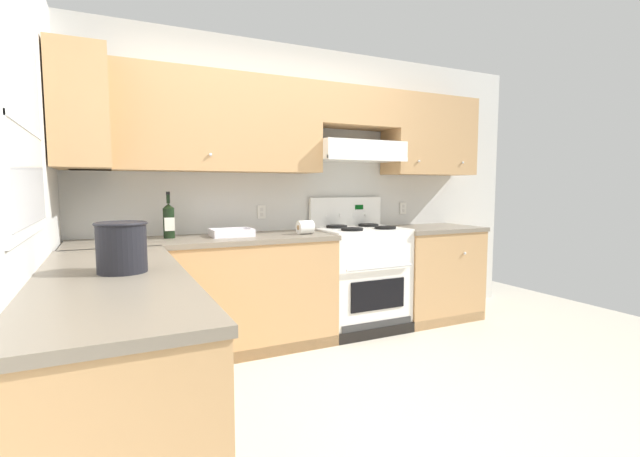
# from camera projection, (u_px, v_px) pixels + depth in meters

# --- Properties ---
(ground_plane) EXTENTS (7.04, 7.04, 0.00)m
(ground_plane) POSITION_uv_depth(u_px,v_px,m) (352.00, 408.00, 2.60)
(ground_plane) COLOR beige
(wall_back) EXTENTS (4.68, 0.57, 2.55)m
(wall_back) POSITION_uv_depth(u_px,v_px,m) (307.00, 167.00, 4.00)
(wall_back) COLOR silver
(wall_back) RESTS_ON ground_plane
(wall_left) EXTENTS (0.47, 4.00, 2.55)m
(wall_left) POSITION_uv_depth(u_px,v_px,m) (21.00, 177.00, 1.98)
(wall_left) COLOR silver
(wall_left) RESTS_ON ground_plane
(counter_back_run) EXTENTS (3.60, 0.65, 0.91)m
(counter_back_run) POSITION_uv_depth(u_px,v_px,m) (290.00, 288.00, 3.72)
(counter_back_run) COLOR tan
(counter_back_run) RESTS_ON ground_plane
(counter_left_run) EXTENTS (0.63, 1.91, 0.91)m
(counter_left_run) POSITION_uv_depth(u_px,v_px,m) (116.00, 374.00, 2.01)
(counter_left_run) COLOR tan
(counter_left_run) RESTS_ON ground_plane
(stove) EXTENTS (0.76, 0.62, 1.20)m
(stove) POSITION_uv_depth(u_px,v_px,m) (360.00, 277.00, 4.02)
(stove) COLOR white
(stove) RESTS_ON ground_plane
(wine_bottle) EXTENTS (0.08, 0.09, 0.35)m
(wine_bottle) POSITION_uv_depth(u_px,v_px,m) (169.00, 220.00, 3.35)
(wine_bottle) COLOR black
(wine_bottle) RESTS_ON counter_back_run
(bowl) EXTENTS (0.32, 0.23, 0.06)m
(bowl) POSITION_uv_depth(u_px,v_px,m) (232.00, 234.00, 3.49)
(bowl) COLOR silver
(bowl) RESTS_ON counter_back_run
(bucket) EXTENTS (0.23, 0.23, 0.23)m
(bucket) POSITION_uv_depth(u_px,v_px,m) (122.00, 246.00, 2.01)
(bucket) COLOR black
(bucket) RESTS_ON counter_left_run
(paper_towel_roll) EXTENTS (0.13, 0.11, 0.11)m
(paper_towel_roll) POSITION_uv_depth(u_px,v_px,m) (305.00, 227.00, 3.64)
(paper_towel_roll) COLOR white
(paper_towel_roll) RESTS_ON counter_back_run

